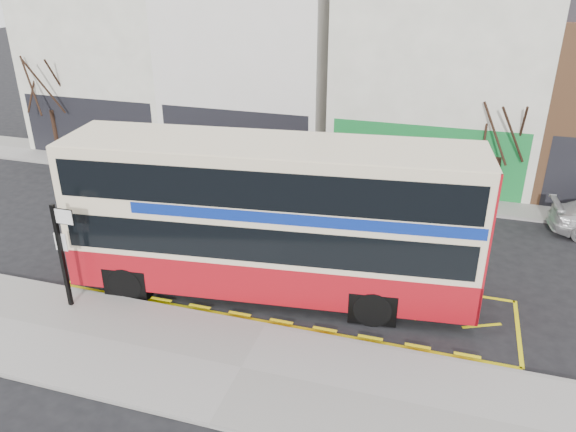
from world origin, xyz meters
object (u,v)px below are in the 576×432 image
(street_tree_left, at_px, (44,69))
(double_decker_bus, at_px, (272,217))
(bus_stop_post, at_px, (62,247))
(car_grey, at_px, (264,184))
(street_tree_right, at_px, (506,115))
(car_silver, at_px, (171,177))

(street_tree_left, bearing_deg, double_decker_bus, -31.52)
(bus_stop_post, relative_size, street_tree_left, 0.50)
(car_grey, relative_size, street_tree_right, 0.76)
(car_silver, distance_m, street_tree_right, 14.62)
(car_grey, xyz_separation_m, street_tree_left, (-12.54, 2.46, 3.82))
(street_tree_left, bearing_deg, car_grey, -11.10)
(double_decker_bus, relative_size, bus_stop_post, 3.78)
(car_grey, distance_m, street_tree_right, 10.37)
(street_tree_right, bearing_deg, car_grey, -165.94)
(car_grey, bearing_deg, double_decker_bus, -162.30)
(bus_stop_post, bearing_deg, car_silver, 99.15)
(double_decker_bus, distance_m, car_silver, 9.94)
(bus_stop_post, relative_size, car_silver, 0.90)
(bus_stop_post, height_order, street_tree_left, street_tree_left)
(bus_stop_post, height_order, car_grey, bus_stop_post)
(double_decker_bus, bearing_deg, street_tree_right, 46.72)
(bus_stop_post, distance_m, street_tree_right, 17.37)
(double_decker_bus, height_order, bus_stop_post, double_decker_bus)
(bus_stop_post, distance_m, car_silver, 9.69)
(double_decker_bus, bearing_deg, street_tree_left, 141.78)
(car_silver, height_order, street_tree_left, street_tree_left)
(double_decker_bus, height_order, street_tree_left, street_tree_left)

